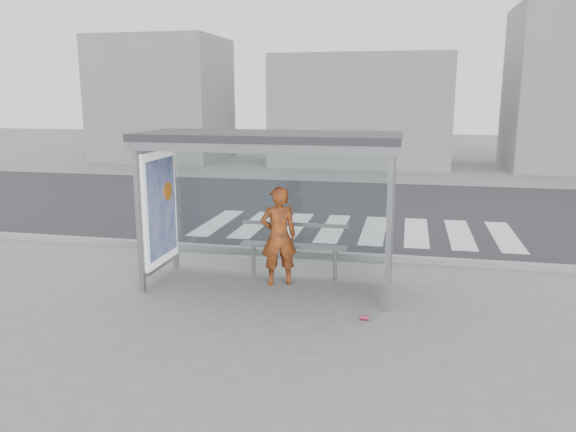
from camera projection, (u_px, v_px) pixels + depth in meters
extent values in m
plane|color=slate|center=(269.00, 286.00, 9.63)|extent=(80.00, 80.00, 0.00)
cube|color=#252528|center=(328.00, 208.00, 16.31)|extent=(30.00, 10.00, 0.01)
cube|color=gray|center=(292.00, 253.00, 11.48)|extent=(30.00, 0.18, 0.12)
cube|color=silver|center=(218.00, 222.00, 14.44)|extent=(0.55, 3.00, 0.00)
cube|color=silver|center=(255.00, 224.00, 14.23)|extent=(0.55, 3.00, 0.00)
cube|color=silver|center=(294.00, 226.00, 14.03)|extent=(0.55, 3.00, 0.00)
cube|color=silver|center=(333.00, 228.00, 13.82)|extent=(0.55, 3.00, 0.00)
cube|color=silver|center=(374.00, 230.00, 13.62)|extent=(0.55, 3.00, 0.00)
cube|color=silver|center=(416.00, 232.00, 13.41)|extent=(0.55, 3.00, 0.00)
cube|color=silver|center=(460.00, 234.00, 13.21)|extent=(0.55, 3.00, 0.00)
cube|color=silver|center=(505.00, 237.00, 13.00)|extent=(0.55, 3.00, 0.00)
cube|color=gray|center=(139.00, 219.00, 9.10)|extent=(0.08, 0.08, 2.50)
cube|color=gray|center=(389.00, 231.00, 8.28)|extent=(0.08, 0.08, 2.50)
cube|color=gray|center=(174.00, 203.00, 10.44)|extent=(0.08, 0.08, 2.50)
cube|color=gray|center=(392.00, 212.00, 9.62)|extent=(0.08, 0.08, 2.50)
cube|color=#2D2D30|center=(268.00, 136.00, 9.08)|extent=(4.25, 1.65, 0.12)
cube|color=gray|center=(256.00, 147.00, 8.38)|extent=(4.25, 0.06, 0.18)
cube|color=white|center=(278.00, 205.00, 10.02)|extent=(3.80, 0.02, 2.00)
cube|color=white|center=(158.00, 207.00, 9.76)|extent=(0.15, 1.25, 2.00)
cube|color=#2E3FA9|center=(162.00, 208.00, 9.74)|extent=(0.01, 1.10, 1.70)
cylinder|color=orange|center=(168.00, 191.00, 9.93)|extent=(0.02, 0.32, 0.32)
cube|color=white|center=(390.00, 218.00, 8.94)|extent=(0.03, 1.25, 2.00)
cube|color=beige|center=(389.00, 211.00, 8.97)|extent=(0.03, 0.86, 1.16)
cube|color=gray|center=(163.00, 99.00, 28.25)|extent=(6.00, 5.00, 6.00)
cube|color=gray|center=(362.00, 111.00, 26.30)|extent=(8.00, 5.00, 5.00)
cube|color=gray|center=(571.00, 88.00, 24.24)|extent=(5.00, 5.00, 7.00)
imported|color=orange|center=(279.00, 236.00, 9.57)|extent=(0.73, 0.61, 1.72)
cube|color=slate|center=(294.00, 246.00, 9.98)|extent=(1.92, 0.23, 0.05)
cylinder|color=slate|center=(253.00, 260.00, 10.20)|extent=(0.07, 0.07, 0.56)
cylinder|color=slate|center=(335.00, 265.00, 9.89)|extent=(0.07, 0.07, 0.56)
cube|color=slate|center=(295.00, 224.00, 9.99)|extent=(1.92, 0.04, 0.06)
cylinder|color=#CF3D70|center=(364.00, 318.00, 8.18)|extent=(0.13, 0.07, 0.07)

